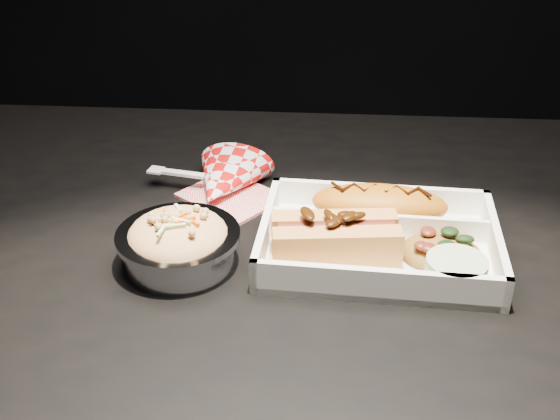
% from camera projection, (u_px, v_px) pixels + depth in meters
% --- Properties ---
extents(dining_table, '(1.20, 0.80, 0.75)m').
position_uv_depth(dining_table, '(337.00, 320.00, 0.80)').
color(dining_table, black).
rests_on(dining_table, ground).
extents(food_tray, '(0.26, 0.19, 0.04)m').
position_uv_depth(food_tray, '(378.00, 244.00, 0.75)').
color(food_tray, white).
rests_on(food_tray, dining_table).
extents(fried_pastry, '(0.16, 0.07, 0.04)m').
position_uv_depth(fried_pastry, '(379.00, 204.00, 0.79)').
color(fried_pastry, '#BE6813').
rests_on(fried_pastry, food_tray).
extents(hotdog, '(0.14, 0.07, 0.06)m').
position_uv_depth(hotdog, '(336.00, 236.00, 0.72)').
color(hotdog, '#E5994E').
rests_on(hotdog, food_tray).
extents(fried_rice_mound, '(0.09, 0.07, 0.03)m').
position_uv_depth(fried_rice_mound, '(442.00, 244.00, 0.73)').
color(fried_rice_mound, olive).
rests_on(fried_rice_mound, food_tray).
extents(cupcake_liner, '(0.06, 0.06, 0.03)m').
position_uv_depth(cupcake_liner, '(456.00, 273.00, 0.69)').
color(cupcake_liner, '#B4CD9B').
rests_on(cupcake_liner, food_tray).
extents(foil_coleslaw_cup, '(0.13, 0.13, 0.06)m').
position_uv_depth(foil_coleslaw_cup, '(178.00, 241.00, 0.73)').
color(foil_coleslaw_cup, silver).
rests_on(foil_coleslaw_cup, dining_table).
extents(napkin_fork, '(0.18, 0.14, 0.10)m').
position_uv_depth(napkin_fork, '(224.00, 182.00, 0.86)').
color(napkin_fork, red).
rests_on(napkin_fork, dining_table).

